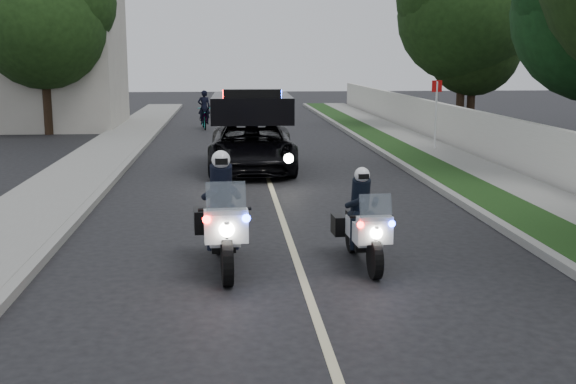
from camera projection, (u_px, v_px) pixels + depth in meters
name	position (u px, v px, depth m)	size (l,w,h in m)	color
ground	(321.00, 331.00, 8.68)	(120.00, 120.00, 0.00)	black
curb_right	(427.00, 180.00, 18.80)	(0.20, 60.00, 0.15)	gray
grass_verge	(453.00, 180.00, 18.85)	(1.20, 60.00, 0.16)	#193814
sidewalk_right	(501.00, 179.00, 18.96)	(1.40, 60.00, 0.16)	gray
property_wall	(540.00, 153.00, 18.92)	(0.22, 60.00, 1.50)	beige
curb_left	(108.00, 185.00, 18.11)	(0.20, 60.00, 0.15)	gray
sidewalk_left	(63.00, 185.00, 18.02)	(2.00, 60.00, 0.16)	gray
building_far	(29.00, 51.00, 32.65)	(8.00, 6.00, 7.00)	#A8A396
lane_marking	(270.00, 185.00, 18.47)	(0.12, 50.00, 0.01)	#BFB78C
police_moto_left	(223.00, 267.00, 11.30)	(0.76, 2.16, 1.84)	white
police_moto_right	(362.00, 264.00, 11.48)	(0.64, 1.82, 1.55)	silver
police_suv	(252.00, 170.00, 21.00)	(2.42, 5.23, 2.54)	black
bicycle	(205.00, 129.00, 32.88)	(0.67, 1.91, 1.00)	black
cyclist	(205.00, 129.00, 32.88)	(0.56, 0.37, 1.55)	black
sign_post	(434.00, 153.00, 24.70)	(0.40, 0.40, 2.54)	red
tree_right_d	(459.00, 130.00, 32.42)	(5.82, 5.82, 9.71)	#1A3812
tree_right_e	(470.00, 129.00, 32.58)	(4.19, 4.19, 6.99)	black
tree_left_near	(49.00, 134.00, 30.50)	(5.25, 5.25, 8.75)	#1C3B13
tree_left_far	(46.00, 126.00, 34.02)	(6.13, 6.13, 10.22)	black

